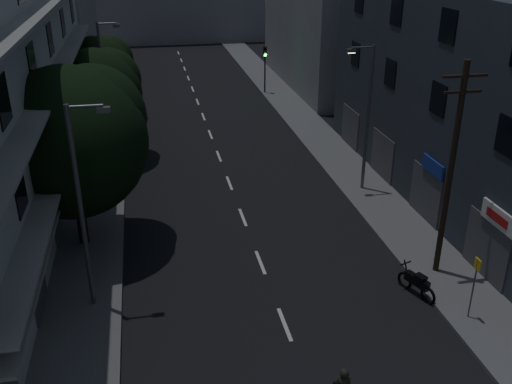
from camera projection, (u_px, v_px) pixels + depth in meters
name	position (u px, v px, depth m)	size (l,w,h in m)	color
ground	(218.00, 154.00, 37.85)	(160.00, 160.00, 0.00)	black
sidewalk_left	(102.00, 161.00, 36.49)	(3.00, 90.00, 0.15)	#565659
sidewalk_right	(326.00, 145.00, 39.16)	(3.00, 90.00, 0.15)	#565659
lane_markings	(207.00, 125.00, 43.43)	(0.15, 60.50, 0.01)	beige
building_right	(488.00, 109.00, 27.89)	(6.19, 28.00, 11.00)	#2A2F38
building_far_right	(320.00, 15.00, 52.46)	(6.00, 20.00, 13.00)	slate
building_far_end	(171.00, 2.00, 75.93)	(24.00, 8.00, 10.00)	slate
tree_near	(72.00, 136.00, 24.67)	(6.71, 6.71, 8.28)	black
tree_mid	(96.00, 91.00, 34.95)	(5.68, 5.68, 6.99)	black
tree_far	(100.00, 68.00, 42.75)	(5.16, 5.16, 6.38)	black
traffic_signal_far_right	(265.00, 60.00, 50.55)	(0.28, 0.37, 4.10)	black
traffic_signal_far_left	(117.00, 64.00, 48.93)	(0.28, 0.37, 4.10)	black
street_lamp_left_near	(83.00, 200.00, 20.53)	(1.51, 0.25, 8.00)	#5B5D63
street_lamp_right	(366.00, 112.00, 30.57)	(1.51, 0.25, 8.00)	#595C60
street_lamp_left_far	(105.00, 77.00, 38.03)	(1.51, 0.25, 8.00)	#57595E
utility_pole	(451.00, 168.00, 22.57)	(1.80, 0.24, 9.00)	black
bus_stop_sign	(475.00, 278.00, 20.82)	(0.06, 0.35, 2.52)	#595B60
motorcycle	(417.00, 284.00, 22.90)	(0.92, 1.94, 1.30)	black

